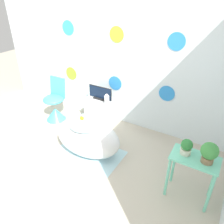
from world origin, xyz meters
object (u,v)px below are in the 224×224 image
Objects in this scene: tv at (100,94)px; vase at (107,100)px; potted_plant_right at (209,152)px; chair at (55,107)px; bathtub at (88,137)px; potted_plant_left at (186,147)px.

tv is 2.61× the size of vase.
potted_plant_right is (1.72, -0.79, 0.19)m from vase.
potted_plant_right is at bearing -10.90° from chair.
tv is at bearing 152.49° from vase.
potted_plant_left is at bearing -1.59° from bathtub.
potted_plant_left is at bearing -27.29° from tv.
tv reaches higher than vase.
potted_plant_left reaches higher than tv.
chair is 1.03m from vase.
chair reaches higher than tv.
chair is at bearing 168.56° from potted_plant_left.
chair is at bearing 169.10° from potted_plant_right.
potted_plant_right reaches higher than vase.
tv is 2.46× the size of potted_plant_left.
chair is 2.53m from potted_plant_left.
potted_plant_right is at bearing -24.93° from tv.
potted_plant_right is at bearing -5.09° from potted_plant_left.
tv is at bearing 26.45° from chair.
tv is at bearing 152.71° from potted_plant_left.
potted_plant_right is (0.23, -0.02, 0.04)m from potted_plant_left.
bathtub is at bearing 178.41° from potted_plant_left.
potted_plant_right reaches higher than chair.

